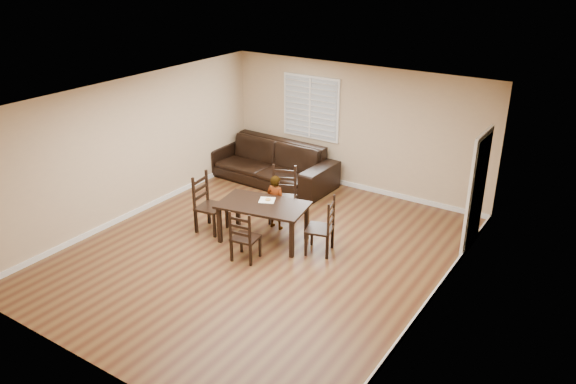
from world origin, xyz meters
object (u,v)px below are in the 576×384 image
object	(u,v)px
donut	(268,199)
chair_left	(205,205)
chair_far	(242,240)
child	(276,202)
sofa	(269,162)
dining_table	(263,209)
chair_right	(327,229)
chair_near	(284,195)

from	to	relation	value
donut	chair_left	bearing A→B (deg)	-161.60
chair_far	child	xyz separation A→B (m)	(-0.25, 1.36, 0.11)
sofa	dining_table	bearing A→B (deg)	-55.21
dining_table	child	xyz separation A→B (m)	(-0.10, 0.55, -0.11)
chair_right	sofa	distance (m)	3.48
dining_table	chair_far	world-z (taller)	chair_far
chair_far	chair_left	xyz separation A→B (m)	(-1.32, 0.59, 0.08)
child	chair_left	bearing A→B (deg)	36.81
dining_table	donut	xyz separation A→B (m)	(-0.01, 0.17, 0.11)
chair_far	chair_right	distance (m)	1.45
dining_table	chair_right	size ratio (longest dim) A/B	1.64
sofa	chair_left	bearing A→B (deg)	-79.94
chair_near	child	distance (m)	0.44
chair_near	chair_far	size ratio (longest dim) A/B	1.16
chair_far	chair_left	world-z (taller)	chair_left
sofa	chair_far	bearing A→B (deg)	-60.15
chair_left	chair_near	bearing A→B (deg)	-46.45
dining_table	chair_right	world-z (taller)	chair_right
donut	chair_far	bearing A→B (deg)	-80.75
chair_left	donut	size ratio (longest dim) A/B	10.81
donut	sofa	distance (m)	2.72
dining_table	chair_right	distance (m)	1.20
chair_near	chair_right	bearing A→B (deg)	-51.05
chair_left	chair_right	size ratio (longest dim) A/B	1.07
chair_right	donut	bearing A→B (deg)	-103.35
donut	chair_right	bearing A→B (deg)	2.70
chair_near	chair_far	distance (m)	1.82
chair_near	child	size ratio (longest dim) A/B	1.02
chair_far	child	distance (m)	1.38
dining_table	chair_left	distance (m)	1.20
chair_near	chair_left	world-z (taller)	chair_left
chair_left	chair_far	bearing A→B (deg)	-121.43
dining_table	sofa	xyz separation A→B (m)	(-1.55, 2.40, -0.19)
chair_near	sofa	bearing A→B (deg)	110.55
chair_far	sofa	world-z (taller)	chair_far
dining_table	chair_near	distance (m)	1.01
dining_table	sofa	distance (m)	2.86
chair_far	child	world-z (taller)	child
chair_far	sofa	distance (m)	3.63
chair_far	donut	bearing A→B (deg)	-89.23
chair_left	sofa	bearing A→B (deg)	0.71
chair_left	dining_table	bearing A→B (deg)	-87.09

